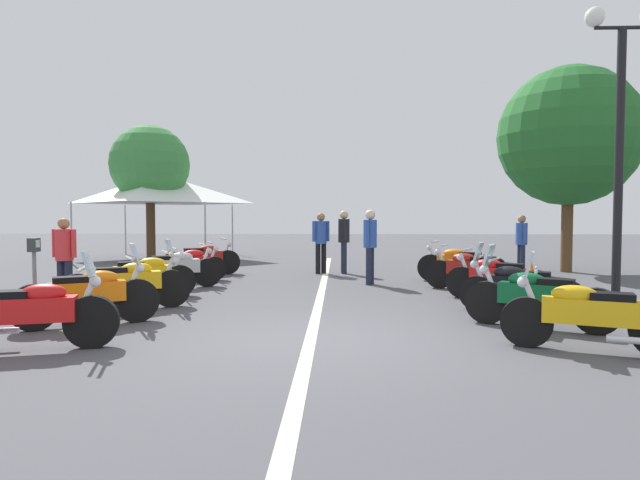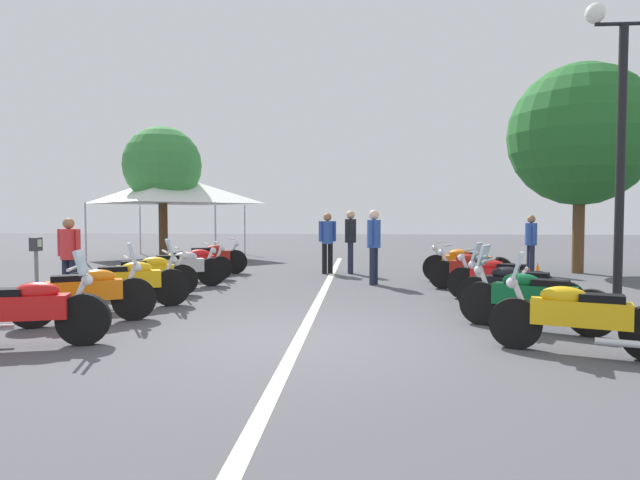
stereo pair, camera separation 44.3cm
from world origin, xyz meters
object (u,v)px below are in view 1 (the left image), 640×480
(motorcycle_right_row_1, at_px, (537,296))
(bystander_1, at_px, (344,236))
(bystander_3, at_px, (370,240))
(traffic_cone_0, at_px, (532,275))
(event_tent, at_px, (160,189))
(bystander_4, at_px, (321,238))
(motorcycle_right_row_5, at_px, (461,264))
(motorcycle_right_row_3, at_px, (497,277))
(street_lamp_twin_globe, at_px, (620,107))
(parking_meter, at_px, (34,263))
(roadside_tree_0, at_px, (569,137))
(motorcycle_left_row_1, at_px, (89,294))
(bystander_0, at_px, (64,253))
(motorcycle_left_row_0, at_px, (31,313))
(motorcycle_left_row_3, at_px, (144,276))
(motorcycle_right_row_0, at_px, (587,314))
(motorcycle_right_row_2, at_px, (518,287))
(motorcycle_right_row_4, at_px, (471,269))
(motorcycle_left_row_2, at_px, (128,283))
(bystander_2, at_px, (521,239))
(motorcycle_left_row_4, at_px, (174,268))
(motorcycle_left_row_5, at_px, (187,264))

(motorcycle_right_row_1, distance_m, bystander_1, 7.79)
(motorcycle_right_row_1, distance_m, bystander_3, 5.36)
(traffic_cone_0, relative_size, event_tent, 0.12)
(bystander_4, bearing_deg, motorcycle_right_row_5, 33.47)
(motorcycle_right_row_3, bearing_deg, traffic_cone_0, -96.53)
(street_lamp_twin_globe, distance_m, parking_meter, 9.86)
(motorcycle_right_row_1, xyz_separation_m, roadside_tree_0, (7.92, -3.73, 3.45))
(motorcycle_left_row_1, bearing_deg, bystander_0, 95.58)
(motorcycle_left_row_0, bearing_deg, roadside_tree_0, 26.35)
(bystander_0, height_order, bystander_3, bystander_3)
(motorcycle_left_row_3, height_order, roadside_tree_0, roadside_tree_0)
(motorcycle_right_row_0, height_order, motorcycle_right_row_2, motorcycle_right_row_0)
(motorcycle_left_row_1, distance_m, event_tent, 12.76)
(motorcycle_right_row_5, relative_size, bystander_3, 1.14)
(motorcycle_right_row_4, relative_size, parking_meter, 1.51)
(motorcycle_left_row_2, distance_m, motorcycle_right_row_4, 7.12)
(motorcycle_right_row_1, distance_m, motorcycle_right_row_3, 2.54)
(motorcycle_left_row_0, height_order, bystander_1, bystander_1)
(motorcycle_left_row_0, relative_size, bystander_2, 1.24)
(motorcycle_left_row_1, relative_size, motorcycle_right_row_1, 0.97)
(motorcycle_right_row_5, bearing_deg, motorcycle_right_row_3, 116.69)
(motorcycle_left_row_2, xyz_separation_m, bystander_4, (5.93, -3.16, 0.53))
(motorcycle_left_row_0, distance_m, motorcycle_left_row_4, 5.55)
(street_lamp_twin_globe, bearing_deg, roadside_tree_0, -16.50)
(roadside_tree_0, bearing_deg, motorcycle_right_row_1, 154.75)
(motorcycle_right_row_0, height_order, bystander_3, bystander_3)
(street_lamp_twin_globe, relative_size, parking_meter, 3.93)
(street_lamp_twin_globe, bearing_deg, motorcycle_right_row_2, 91.52)
(motorcycle_left_row_1, distance_m, street_lamp_twin_globe, 8.96)
(motorcycle_right_row_3, height_order, parking_meter, parking_meter)
(motorcycle_left_row_0, xyz_separation_m, motorcycle_left_row_4, (5.55, -0.02, -0.01))
(motorcycle_left_row_2, height_order, motorcycle_left_row_3, motorcycle_left_row_2)
(street_lamp_twin_globe, bearing_deg, bystander_2, -4.76)
(bystander_1, bearing_deg, motorcycle_left_row_5, 19.52)
(motorcycle_left_row_1, height_order, bystander_0, bystander_0)
(motorcycle_left_row_5, relative_size, bystander_2, 1.14)
(motorcycle_right_row_2, xyz_separation_m, bystander_1, (6.07, 2.88, 0.60))
(motorcycle_left_row_3, distance_m, motorcycle_right_row_1, 7.23)
(parking_meter, bearing_deg, motorcycle_left_row_2, 35.67)
(parking_meter, distance_m, traffic_cone_0, 10.06)
(motorcycle_left_row_2, bearing_deg, motorcycle_left_row_1, -119.32)
(motorcycle_left_row_3, bearing_deg, event_tent, 81.13)
(motorcycle_left_row_1, relative_size, roadside_tree_0, 0.32)
(motorcycle_left_row_3, xyz_separation_m, motorcycle_right_row_3, (-0.03, -6.93, -0.00))
(roadside_tree_0, height_order, event_tent, roadside_tree_0)
(motorcycle_left_row_1, relative_size, motorcycle_right_row_5, 0.93)
(traffic_cone_0, relative_size, roadside_tree_0, 0.10)
(motorcycle_left_row_0, height_order, motorcycle_left_row_4, motorcycle_left_row_0)
(motorcycle_left_row_1, xyz_separation_m, motorcycle_left_row_2, (1.33, -0.04, 0.00))
(motorcycle_left_row_2, bearing_deg, motorcycle_right_row_2, -28.05)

